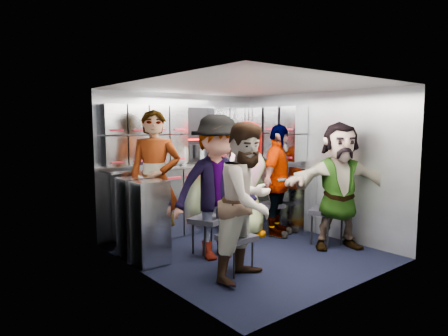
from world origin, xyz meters
TOP-DOWN VIEW (x-y plane):
  - floor at (0.00, 0.00)m, footprint 3.00×3.00m
  - wall_back at (0.00, 1.50)m, footprint 2.80×0.04m
  - wall_left at (-1.40, 0.00)m, footprint 0.04×3.00m
  - wall_right at (1.40, 0.00)m, footprint 0.04×3.00m
  - ceiling at (0.00, 0.00)m, footprint 2.80×3.00m
  - cart_bank_back at (0.00, 1.29)m, footprint 2.68×0.38m
  - cart_bank_left at (-1.19, 0.56)m, footprint 0.38×0.76m
  - counter at (0.00, 1.29)m, footprint 2.68×0.42m
  - locker_bank_back at (0.00, 1.35)m, footprint 2.68×0.28m
  - locker_bank_right at (1.25, 0.70)m, footprint 0.28×1.00m
  - right_cabinet at (1.25, 0.60)m, footprint 0.28×1.20m
  - coffee_niche at (0.18, 1.41)m, footprint 0.46×0.16m
  - red_latch_strip at (0.00, 1.09)m, footprint 2.60×0.02m
  - jump_seat_near_left at (-0.58, -0.46)m, footprint 0.37×0.35m
  - jump_seat_mid_left at (-0.44, 0.26)m, footprint 0.51×0.50m
  - jump_seat_center at (0.49, 0.76)m, footprint 0.41×0.39m
  - jump_seat_mid_right at (0.86, 0.48)m, footprint 0.45×0.43m
  - jump_seat_near_right at (1.05, -0.45)m, footprint 0.53×0.52m
  - attendant_standing at (-0.89, 0.78)m, footprint 0.79×0.76m
  - attendant_arc_a at (-0.58, -0.64)m, footprint 0.95×0.83m
  - attendant_arc_b at (-0.44, 0.08)m, footprint 1.24×0.87m
  - attendant_arc_c at (0.49, 0.58)m, footprint 0.86×0.59m
  - attendant_arc_d at (0.86, 0.30)m, footprint 1.03×0.78m
  - attendant_arc_e at (1.05, -0.63)m, footprint 1.57×1.25m
  - bottle_left at (-0.14, 1.24)m, footprint 0.07×0.07m
  - bottle_mid at (-0.73, 1.24)m, footprint 0.07×0.07m
  - bottle_right at (0.18, 1.24)m, footprint 0.07×0.07m
  - cup_left at (-0.93, 1.23)m, footprint 0.09×0.09m
  - cup_right at (0.77, 1.23)m, footprint 0.09×0.09m

SIDE VIEW (x-z plane):
  - floor at x=0.00m, z-range 0.00..0.00m
  - jump_seat_near_left at x=-0.58m, z-range 0.16..0.59m
  - jump_seat_center at x=0.49m, z-range 0.17..0.62m
  - jump_seat_mid_right at x=0.86m, z-range 0.17..0.63m
  - jump_seat_mid_left at x=-0.44m, z-range 0.18..0.65m
  - jump_seat_near_right at x=1.05m, z-range 0.19..0.68m
  - cart_bank_back at x=0.00m, z-range 0.00..0.99m
  - cart_bank_left at x=-1.19m, z-range 0.00..0.99m
  - right_cabinet at x=1.25m, z-range 0.00..1.00m
  - attendant_arc_d at x=0.86m, z-range 0.00..1.63m
  - attendant_arc_a at x=-0.58m, z-range 0.00..1.66m
  - attendant_arc_e at x=1.05m, z-range 0.00..1.67m
  - attendant_arc_c at x=0.49m, z-range 0.00..1.68m
  - attendant_arc_b at x=-0.44m, z-range 0.00..1.75m
  - red_latch_strip at x=0.00m, z-range 0.86..0.90m
  - attendant_standing at x=-0.89m, z-range 0.00..1.82m
  - counter at x=0.00m, z-range 1.00..1.03m
  - wall_back at x=0.00m, z-range 0.00..2.10m
  - wall_left at x=-1.40m, z-range 0.00..2.10m
  - wall_right at x=1.40m, z-range 0.00..2.10m
  - cup_right at x=0.77m, z-range 1.03..1.12m
  - cup_left at x=-0.93m, z-range 1.03..1.14m
  - bottle_right at x=0.18m, z-range 1.03..1.26m
  - bottle_mid at x=-0.73m, z-range 1.03..1.28m
  - bottle_left at x=-0.14m, z-range 1.03..1.31m
  - coffee_niche at x=0.18m, z-range 1.05..1.89m
  - locker_bank_back at x=0.00m, z-range 1.08..1.90m
  - locker_bank_right at x=1.25m, z-range 1.08..1.90m
  - ceiling at x=0.00m, z-range 2.09..2.11m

